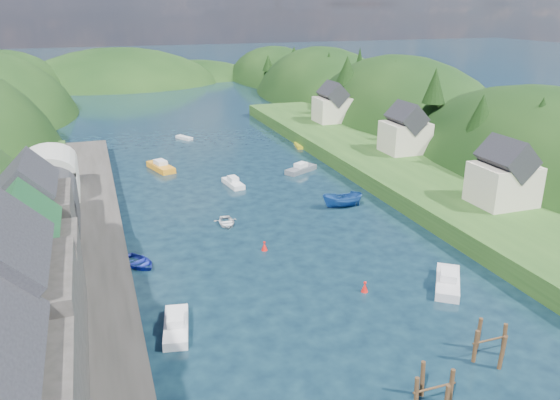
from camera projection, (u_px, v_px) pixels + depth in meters
name	position (u px, v px, depth m)	size (l,w,h in m)	color
ground	(234.00, 179.00, 85.27)	(600.00, 600.00, 0.00)	black
hillside_right	(399.00, 159.00, 123.90)	(36.00, 245.56, 48.00)	black
far_hills	(152.00, 110.00, 199.50)	(103.00, 68.00, 44.00)	black
hill_trees	(211.00, 94.00, 94.81)	(90.68, 148.11, 12.74)	black
quay_left	(65.00, 286.00, 50.85)	(12.00, 110.00, 2.00)	#2D2B28
quayside_buildings	(17.00, 304.00, 36.07)	(8.00, 35.84, 12.90)	#2D2B28
boat_sheds	(46.00, 185.00, 65.67)	(7.00, 21.00, 7.50)	#2D2D30
terrace_right	(408.00, 174.00, 83.70)	(16.00, 120.00, 2.40)	#234719
right_bank_cottages	(399.00, 132.00, 90.46)	(9.00, 59.24, 8.41)	beige
piling_cluster_near	(434.00, 394.00, 36.57)	(3.26, 3.04, 3.38)	#382314
piling_cluster_far	(489.00, 346.00, 41.79)	(3.21, 3.00, 3.36)	#382314
channel_buoy_near	(365.00, 287.00, 51.75)	(0.70, 0.70, 1.10)	red
channel_buoy_far	(264.00, 246.00, 60.48)	(0.70, 0.70, 1.10)	red
moored_boats	(274.00, 252.00, 58.70)	(37.62, 99.10, 2.41)	navy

